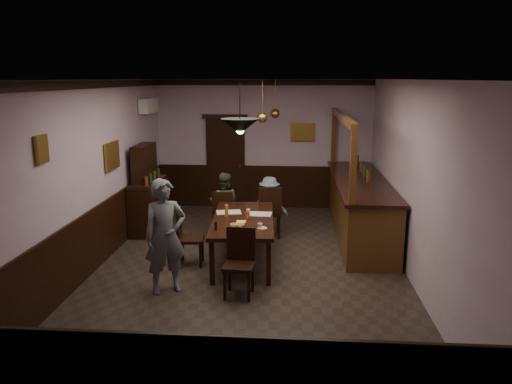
# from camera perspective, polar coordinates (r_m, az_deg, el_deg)

# --- Properties ---
(room) EXTENTS (5.01, 8.01, 3.01)m
(room) POSITION_cam_1_polar(r_m,az_deg,el_deg) (7.78, -0.86, 1.60)
(room) COLOR #2D2621
(room) RESTS_ON ground
(dining_table) EXTENTS (1.12, 2.25, 0.75)m
(dining_table) POSITION_cam_1_polar(r_m,az_deg,el_deg) (8.32, -1.48, -3.40)
(dining_table) COLOR black
(dining_table) RESTS_ON ground
(chair_far_left) EXTENTS (0.42, 0.42, 0.92)m
(chair_far_left) POSITION_cam_1_polar(r_m,az_deg,el_deg) (9.63, -3.81, -2.30)
(chair_far_left) COLOR black
(chair_far_left) RESTS_ON ground
(chair_far_right) EXTENTS (0.48, 0.48, 1.02)m
(chair_far_right) POSITION_cam_1_polar(r_m,az_deg,el_deg) (9.57, 1.58, -2.03)
(chair_far_right) COLOR black
(chair_far_right) RESTS_ON ground
(chair_near) EXTENTS (0.45, 0.45, 0.96)m
(chair_near) POSITION_cam_1_polar(r_m,az_deg,el_deg) (7.12, -1.86, -7.63)
(chair_near) COLOR black
(chair_near) RESTS_ON ground
(chair_side) EXTENTS (0.44, 0.44, 0.95)m
(chair_side) POSITION_cam_1_polar(r_m,az_deg,el_deg) (8.27, -7.99, -4.83)
(chair_side) COLOR black
(chair_side) RESTS_ON ground
(person_standing) EXTENTS (0.72, 0.64, 1.66)m
(person_standing) POSITION_cam_1_polar(r_m,az_deg,el_deg) (7.22, -10.32, -5.00)
(person_standing) COLOR slate
(person_standing) RESTS_ON ground
(person_seated_left) EXTENTS (0.63, 0.51, 1.22)m
(person_seated_left) POSITION_cam_1_polar(r_m,az_deg,el_deg) (9.86, -3.69, -1.27)
(person_seated_left) COLOR #465231
(person_seated_left) RESTS_ON ground
(person_seated_right) EXTENTS (0.82, 0.58, 1.14)m
(person_seated_right) POSITION_cam_1_polar(r_m,az_deg,el_deg) (9.84, 1.54, -1.52)
(person_seated_right) COLOR slate
(person_seated_right) RESTS_ON ground
(newspaper_left) EXTENTS (0.47, 0.38, 0.01)m
(newspaper_left) POSITION_cam_1_polar(r_m,az_deg,el_deg) (8.65, -3.13, -2.32)
(newspaper_left) COLOR silver
(newspaper_left) RESTS_ON dining_table
(newspaper_right) EXTENTS (0.43, 0.32, 0.01)m
(newspaper_right) POSITION_cam_1_polar(r_m,az_deg,el_deg) (8.52, 0.36, -2.53)
(newspaper_right) COLOR silver
(newspaper_right) RESTS_ON dining_table
(napkin) EXTENTS (0.16, 0.16, 0.00)m
(napkin) POSITION_cam_1_polar(r_m,az_deg,el_deg) (8.09, -1.71, -3.39)
(napkin) COLOR #F9E45C
(napkin) RESTS_ON dining_table
(saucer) EXTENTS (0.15, 0.15, 0.01)m
(saucer) POSITION_cam_1_polar(r_m,az_deg,el_deg) (7.73, 0.70, -4.15)
(saucer) COLOR white
(saucer) RESTS_ON dining_table
(coffee_cup) EXTENTS (0.08, 0.08, 0.07)m
(coffee_cup) POSITION_cam_1_polar(r_m,az_deg,el_deg) (7.71, 0.45, -3.85)
(coffee_cup) COLOR white
(coffee_cup) RESTS_ON saucer
(pastry_plate) EXTENTS (0.22, 0.22, 0.01)m
(pastry_plate) POSITION_cam_1_polar(r_m,az_deg,el_deg) (7.76, -2.31, -4.08)
(pastry_plate) COLOR white
(pastry_plate) RESTS_ON dining_table
(pastry_ring_a) EXTENTS (0.13, 0.13, 0.04)m
(pastry_ring_a) POSITION_cam_1_polar(r_m,az_deg,el_deg) (7.81, -2.56, -3.75)
(pastry_ring_a) COLOR #C68C47
(pastry_ring_a) RESTS_ON pastry_plate
(pastry_ring_b) EXTENTS (0.13, 0.13, 0.04)m
(pastry_ring_b) POSITION_cam_1_polar(r_m,az_deg,el_deg) (7.80, -1.79, -3.77)
(pastry_ring_b) COLOR #C68C47
(pastry_ring_b) RESTS_ON pastry_plate
(soda_can) EXTENTS (0.07, 0.07, 0.12)m
(soda_can) POSITION_cam_1_polar(r_m,az_deg,el_deg) (8.23, -0.96, -2.69)
(soda_can) COLOR orange
(soda_can) RESTS_ON dining_table
(beer_glass) EXTENTS (0.06, 0.06, 0.20)m
(beer_glass) POSITION_cam_1_polar(r_m,az_deg,el_deg) (8.38, -3.39, -2.14)
(beer_glass) COLOR #BF721E
(beer_glass) RESTS_ON dining_table
(water_glass) EXTENTS (0.06, 0.06, 0.15)m
(water_glass) POSITION_cam_1_polar(r_m,az_deg,el_deg) (8.29, -0.89, -2.46)
(water_glass) COLOR silver
(water_glass) RESTS_ON dining_table
(pepper_mill) EXTENTS (0.04, 0.04, 0.14)m
(pepper_mill) POSITION_cam_1_polar(r_m,az_deg,el_deg) (7.64, -4.61, -3.89)
(pepper_mill) COLOR black
(pepper_mill) RESTS_ON dining_table
(sideboard) EXTENTS (0.47, 1.32, 1.75)m
(sideboard) POSITION_cam_1_polar(r_m,az_deg,el_deg) (10.24, -12.27, -0.50)
(sideboard) COLOR black
(sideboard) RESTS_ON ground
(bar_counter) EXTENTS (0.98, 4.20, 2.36)m
(bar_counter) POSITION_cam_1_polar(r_m,az_deg,el_deg) (9.97, 11.69, -1.45)
(bar_counter) COLOR #462812
(bar_counter) RESTS_ON ground
(door_back) EXTENTS (0.90, 0.06, 2.10)m
(door_back) POSITION_cam_1_polar(r_m,az_deg,el_deg) (11.82, -3.48, 3.28)
(door_back) COLOR black
(door_back) RESTS_ON ground
(ac_unit) EXTENTS (0.20, 0.85, 0.30)m
(ac_unit) POSITION_cam_1_polar(r_m,az_deg,el_deg) (10.95, -12.15, 9.63)
(ac_unit) COLOR white
(ac_unit) RESTS_ON ground
(picture_left_small) EXTENTS (0.04, 0.28, 0.36)m
(picture_left_small) POSITION_cam_1_polar(r_m,az_deg,el_deg) (6.83, -23.29, 4.51)
(picture_left_small) COLOR olive
(picture_left_small) RESTS_ON ground
(picture_left_large) EXTENTS (0.04, 0.62, 0.48)m
(picture_left_large) POSITION_cam_1_polar(r_m,az_deg,el_deg) (9.06, -16.12, 4.01)
(picture_left_large) COLOR olive
(picture_left_large) RESTS_ON ground
(picture_back) EXTENTS (0.55, 0.04, 0.42)m
(picture_back) POSITION_cam_1_polar(r_m,az_deg,el_deg) (11.62, 5.37, 6.82)
(picture_back) COLOR olive
(picture_back) RESTS_ON ground
(pendant_iron) EXTENTS (0.56, 0.56, 0.77)m
(pendant_iron) POSITION_cam_1_polar(r_m,az_deg,el_deg) (7.22, -1.84, 7.51)
(pendant_iron) COLOR black
(pendant_iron) RESTS_ON ground
(pendant_brass_mid) EXTENTS (0.20, 0.20, 0.81)m
(pendant_brass_mid) POSITION_cam_1_polar(r_m,az_deg,el_deg) (9.45, 0.73, 8.51)
(pendant_brass_mid) COLOR #BF8C3F
(pendant_brass_mid) RESTS_ON ground
(pendant_brass_far) EXTENTS (0.20, 0.20, 0.81)m
(pendant_brass_far) POSITION_cam_1_polar(r_m,az_deg,el_deg) (10.50, 2.20, 8.95)
(pendant_brass_far) COLOR #BF8C3F
(pendant_brass_far) RESTS_ON ground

